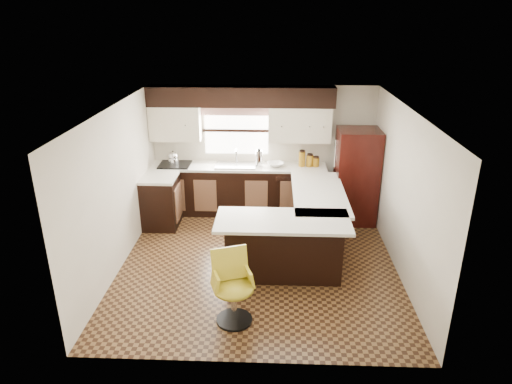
{
  "coord_description": "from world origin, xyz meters",
  "views": [
    {
      "loc": [
        0.22,
        -6.22,
        3.66
      ],
      "look_at": [
        -0.06,
        0.45,
        1.0
      ],
      "focal_mm": 32.0,
      "sensor_mm": 36.0,
      "label": 1
    }
  ],
  "objects_px": {
    "refrigerator": "(356,176)",
    "bar_chair": "(234,289)",
    "peninsula_long": "(314,220)",
    "peninsula_return": "(283,248)"
  },
  "relations": [
    {
      "from": "refrigerator",
      "to": "bar_chair",
      "type": "bearing_deg",
      "value": -122.39
    },
    {
      "from": "peninsula_long",
      "to": "refrigerator",
      "type": "relative_size",
      "value": 1.13
    },
    {
      "from": "refrigerator",
      "to": "bar_chair",
      "type": "height_order",
      "value": "refrigerator"
    },
    {
      "from": "peninsula_long",
      "to": "peninsula_return",
      "type": "height_order",
      "value": "same"
    },
    {
      "from": "peninsula_long",
      "to": "bar_chair",
      "type": "distance_m",
      "value": 2.39
    },
    {
      "from": "bar_chair",
      "to": "refrigerator",
      "type": "bearing_deg",
      "value": 38.22
    },
    {
      "from": "bar_chair",
      "to": "peninsula_return",
      "type": "bearing_deg",
      "value": 41.36
    },
    {
      "from": "peninsula_long",
      "to": "bar_chair",
      "type": "height_order",
      "value": "bar_chair"
    },
    {
      "from": "peninsula_long",
      "to": "refrigerator",
      "type": "bearing_deg",
      "value": 50.92
    },
    {
      "from": "peninsula_return",
      "to": "refrigerator",
      "type": "distance_m",
      "value": 2.42
    }
  ]
}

